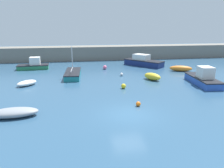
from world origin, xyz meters
name	(u,v)px	position (x,y,z in m)	size (l,w,h in m)	color
ground_plane	(129,115)	(0.00, 0.00, -0.10)	(120.00, 120.00, 0.20)	#2D5170
harbor_breakwater	(95,53)	(0.00, 27.43, 1.28)	(62.56, 3.93, 2.55)	slate
motorboat_grey_hull	(203,79)	(10.28, 6.93, 0.66)	(2.51, 5.81, 2.07)	#2D56B7
open_tender_yellow	(181,68)	(11.15, 14.10, 0.41)	(3.35, 2.22, 0.81)	orange
sailboat_short_mast	(73,74)	(-4.23, 13.06, 0.38)	(2.18, 5.83, 3.87)	teal
cabin_cruiser_white	(143,62)	(7.08, 19.17, 0.70)	(5.88, 6.33, 1.86)	navy
dinghy_near_pier	(152,76)	(5.34, 9.84, 0.42)	(2.13, 2.62, 0.85)	yellow
motorboat_with_cabin	(34,65)	(-10.09, 19.21, 0.61)	(4.63, 2.16, 1.82)	#287A4C
rowboat_blue_near	(14,113)	(-8.43, 0.90, 0.32)	(3.54, 1.61, 0.65)	gray
fishing_dinghy_green	(27,83)	(-9.24, 9.64, 0.29)	(2.48, 2.48, 0.58)	white
mooring_buoy_pink	(105,67)	(0.50, 17.29, 0.30)	(0.60, 0.60, 0.60)	#EA668C
mooring_buoy_orange	(138,104)	(1.15, 1.48, 0.20)	(0.40, 0.40, 0.40)	orange
mooring_buoy_yellow	(124,86)	(1.07, 6.76, 0.26)	(0.52, 0.52, 0.52)	yellow
mooring_buoy_white	(122,74)	(2.09, 12.57, 0.20)	(0.41, 0.41, 0.41)	white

